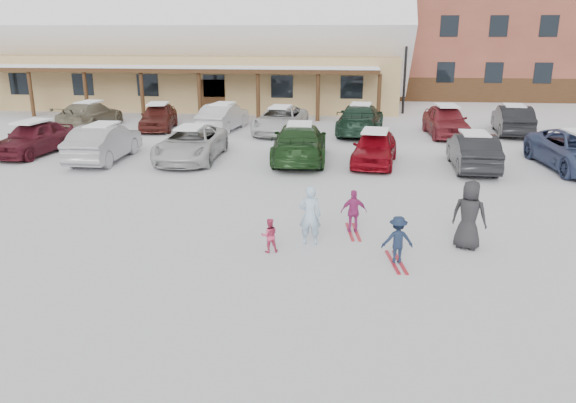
# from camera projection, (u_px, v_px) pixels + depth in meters

# --- Properties ---
(ground) EXTENTS (160.00, 160.00, 0.00)m
(ground) POSITION_uv_depth(u_px,v_px,m) (272.00, 251.00, 14.00)
(ground) COLOR silver
(ground) RESTS_ON ground
(day_lodge) EXTENTS (29.12, 12.50, 10.38)m
(day_lodge) POSITION_uv_depth(u_px,v_px,m) (199.00, 49.00, 40.31)
(day_lodge) COLOR tan
(day_lodge) RESTS_ON ground
(lamp_post) EXTENTS (0.50, 0.25, 6.44)m
(lamp_post) POSITION_uv_depth(u_px,v_px,m) (406.00, 56.00, 35.68)
(lamp_post) COLOR black
(lamp_post) RESTS_ON ground
(conifer_2) EXTENTS (5.28, 5.28, 12.24)m
(conifer_2) POSITION_uv_depth(u_px,v_px,m) (24.00, 13.00, 54.91)
(conifer_2) COLOR black
(conifer_2) RESTS_ON ground
(conifer_3) EXTENTS (3.96, 3.96, 9.18)m
(conifer_3) POSITION_uv_depth(u_px,v_px,m) (394.00, 31.00, 53.71)
(conifer_3) COLOR black
(conifer_3) RESTS_ON ground
(adult_skier) EXTENTS (0.57, 0.38, 1.56)m
(adult_skier) POSITION_uv_depth(u_px,v_px,m) (310.00, 215.00, 14.24)
(adult_skier) COLOR #A2C6DE
(adult_skier) RESTS_ON ground
(toddler_red) EXTENTS (0.50, 0.44, 0.87)m
(toddler_red) POSITION_uv_depth(u_px,v_px,m) (269.00, 235.00, 13.83)
(toddler_red) COLOR #D23C65
(toddler_red) RESTS_ON ground
(child_navy) EXTENTS (0.80, 0.54, 1.16)m
(child_navy) POSITION_uv_depth(u_px,v_px,m) (398.00, 240.00, 13.14)
(child_navy) COLOR #16223A
(child_navy) RESTS_ON ground
(skis_child_navy) EXTENTS (0.40, 1.41, 0.03)m
(skis_child_navy) POSITION_uv_depth(u_px,v_px,m) (396.00, 262.00, 13.30)
(skis_child_navy) COLOR #A51723
(skis_child_navy) RESTS_ON ground
(child_magenta) EXTENTS (0.73, 0.38, 1.20)m
(child_magenta) POSITION_uv_depth(u_px,v_px,m) (354.00, 211.00, 15.12)
(child_magenta) COLOR #A62A6F
(child_magenta) RESTS_ON ground
(skis_child_magenta) EXTENTS (0.37, 1.41, 0.03)m
(skis_child_magenta) POSITION_uv_depth(u_px,v_px,m) (353.00, 232.00, 15.29)
(skis_child_magenta) COLOR #A51723
(skis_child_magenta) RESTS_ON ground
(bystander_dark) EXTENTS (1.02, 0.87, 1.76)m
(bystander_dark) POSITION_uv_depth(u_px,v_px,m) (469.00, 215.00, 13.94)
(bystander_dark) COLOR #242325
(bystander_dark) RESTS_ON ground
(parked_car_0) EXTENTS (2.26, 4.48, 1.46)m
(parked_car_0) POSITION_uv_depth(u_px,v_px,m) (34.00, 138.00, 24.57)
(parked_car_0) COLOR #571621
(parked_car_0) RESTS_ON ground
(parked_car_1) EXTENTS (1.64, 4.65, 1.53)m
(parked_car_1) POSITION_uv_depth(u_px,v_px,m) (104.00, 143.00, 23.42)
(parked_car_1) COLOR #9E9DA2
(parked_car_1) RESTS_ON ground
(parked_car_2) EXTENTS (2.38, 5.08, 1.40)m
(parked_car_2) POSITION_uv_depth(u_px,v_px,m) (191.00, 144.00, 23.52)
(parked_car_2) COLOR silver
(parked_car_2) RESTS_ON ground
(parked_car_3) EXTENTS (2.40, 5.47, 1.56)m
(parked_car_3) POSITION_uv_depth(u_px,v_px,m) (300.00, 143.00, 23.31)
(parked_car_3) COLOR #1C3D19
(parked_car_3) RESTS_ON ground
(parked_car_4) EXTENTS (2.19, 4.28, 1.40)m
(parked_car_4) POSITION_uv_depth(u_px,v_px,m) (375.00, 148.00, 22.74)
(parked_car_4) COLOR maroon
(parked_car_4) RESTS_ON ground
(parked_car_5) EXTENTS (1.66, 4.38, 1.43)m
(parked_car_5) POSITION_uv_depth(u_px,v_px,m) (473.00, 151.00, 22.01)
(parked_car_5) COLOR black
(parked_car_5) RESTS_ON ground
(parked_car_7) EXTENTS (2.28, 5.10, 1.45)m
(parked_car_7) POSITION_uv_depth(u_px,v_px,m) (90.00, 115.00, 31.14)
(parked_car_7) COLOR #7E745C
(parked_car_7) RESTS_ON ground
(parked_car_8) EXTENTS (2.31, 4.40, 1.43)m
(parked_car_8) POSITION_uv_depth(u_px,v_px,m) (158.00, 117.00, 30.71)
(parked_car_8) COLOR #5C221C
(parked_car_8) RESTS_ON ground
(parked_car_9) EXTENTS (2.14, 4.59, 1.46)m
(parked_car_9) POSITION_uv_depth(u_px,v_px,m) (223.00, 117.00, 30.42)
(parked_car_9) COLOR silver
(parked_car_9) RESTS_ON ground
(parked_car_10) EXTENTS (2.80, 5.24, 1.40)m
(parked_car_10) POSITION_uv_depth(u_px,v_px,m) (280.00, 120.00, 29.63)
(parked_car_10) COLOR silver
(parked_car_10) RESTS_ON ground
(parked_car_11) EXTENTS (2.76, 5.62, 1.57)m
(parked_car_11) POSITION_uv_depth(u_px,v_px,m) (360.00, 119.00, 29.32)
(parked_car_11) COLOR #193324
(parked_car_11) RESTS_ON ground
(parked_car_12) EXTENTS (2.09, 4.70, 1.57)m
(parked_car_12) POSITION_uv_depth(u_px,v_px,m) (446.00, 121.00, 28.84)
(parked_car_12) COLOR maroon
(parked_car_12) RESTS_ON ground
(parked_car_13) EXTENTS (2.08, 4.73, 1.51)m
(parked_car_13) POSITION_uv_depth(u_px,v_px,m) (513.00, 120.00, 29.32)
(parked_car_13) COLOR black
(parked_car_13) RESTS_ON ground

